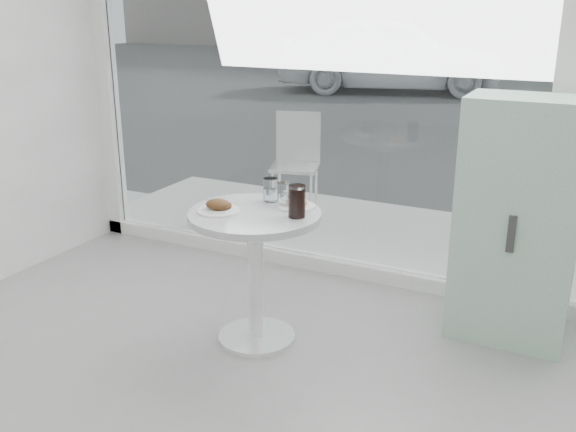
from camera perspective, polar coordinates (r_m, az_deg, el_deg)
The scene contains 12 objects.
storefront at distance 4.09m, azimuth 12.15°, elevation 16.29°, with size 5.00×0.14×3.00m.
main_table at distance 3.52m, azimuth -2.92°, elevation -3.01°, with size 0.72×0.72×0.77m.
patio_deck at distance 5.21m, azimuth 12.39°, elevation -2.38°, with size 5.60×1.60×0.05m, color silver.
street at distance 17.09m, azimuth 23.02°, elevation 10.85°, with size 40.00×24.00×0.00m, color #363636.
mint_cabinet at distance 3.76m, azimuth 19.71°, elevation -0.49°, with size 0.64×0.45×1.38m.
patio_chair at distance 5.57m, azimuth 0.76°, elevation 5.19°, with size 0.48×0.48×0.90m.
car_white at distance 14.24m, azimuth 9.12°, elevation 14.05°, with size 1.89×4.69×1.60m, color white.
plate_fritter at distance 3.46m, azimuth -6.16°, elevation 0.82°, with size 0.23×0.23×0.07m.
plate_donut at distance 3.52m, azimuth 0.76°, elevation 1.11°, with size 0.21×0.21×0.05m.
water_tumbler_a at distance 3.61m, azimuth -1.55°, elevation 2.24°, with size 0.08×0.08×0.13m.
water_tumbler_b at distance 3.53m, azimuth -0.27°, elevation 1.82°, with size 0.08×0.08×0.13m.
cola_glass at distance 3.33m, azimuth 0.79°, elevation 1.26°, with size 0.09×0.09×0.17m.
Camera 1 is at (1.12, -0.95, 1.84)m, focal length 40.00 mm.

